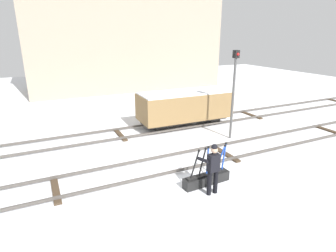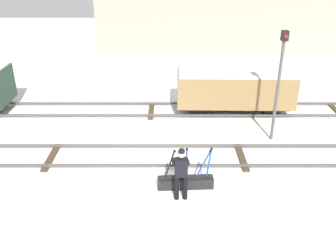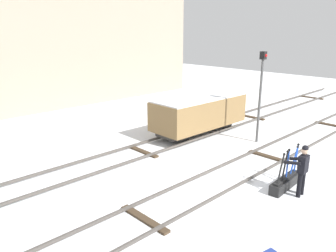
{
  "view_description": "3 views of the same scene",
  "coord_description": "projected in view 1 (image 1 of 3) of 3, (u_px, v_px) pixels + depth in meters",
  "views": [
    {
      "loc": [
        -3.64,
        -9.19,
        5.09
      ],
      "look_at": [
        1.4,
        1.4,
        1.2
      ],
      "focal_mm": 29.81,
      "sensor_mm": 36.0,
      "label": 1
    },
    {
      "loc": [
        0.8,
        -11.97,
        7.08
      ],
      "look_at": [
        0.84,
        0.46,
        1.1
      ],
      "focal_mm": 40.06,
      "sensor_mm": 36.0,
      "label": 2
    },
    {
      "loc": [
        -8.94,
        -6.61,
        5.37
      ],
      "look_at": [
        0.15,
        2.81,
        1.52
      ],
      "focal_mm": 35.57,
      "sensor_mm": 36.0,
      "label": 3
    }
  ],
  "objects": [
    {
      "name": "track_siding_near",
      "position": [
        120.0,
        133.0,
        14.63
      ],
      "size": [
        44.0,
        1.94,
        0.18
      ],
      "color": "#4C4742",
      "rests_on": "ground_plane"
    },
    {
      "name": "signal_post",
      "position": [
        234.0,
        87.0,
        13.47
      ],
      "size": [
        0.24,
        0.32,
        4.36
      ],
      "color": "#4C4C4C",
      "rests_on": "ground_plane"
    },
    {
      "name": "apartment_building",
      "position": [
        124.0,
        35.0,
        26.32
      ],
      "size": [
        17.94,
        6.35,
        9.98
      ],
      "color": "gray",
      "rests_on": "ground_plane"
    },
    {
      "name": "rail_worker",
      "position": [
        213.0,
        166.0,
        9.05
      ],
      "size": [
        0.56,
        0.7,
        1.78
      ],
      "rotation": [
        0.0,
        0.0,
        0.05
      ],
      "color": "black",
      "rests_on": "ground_plane"
    },
    {
      "name": "switch_lever_frame",
      "position": [
        207.0,
        177.0,
        9.86
      ],
      "size": [
        1.82,
        0.45,
        1.45
      ],
      "rotation": [
        0.0,
        0.0,
        0.05
      ],
      "color": "black",
      "rests_on": "ground_plane"
    },
    {
      "name": "ground_plane",
      "position": [
        151.0,
        170.0,
        10.96
      ],
      "size": [
        60.0,
        60.0,
        0.0
      ],
      "primitive_type": "plane",
      "color": "white"
    },
    {
      "name": "freight_car_near_switch",
      "position": [
        185.0,
        106.0,
        15.86
      ],
      "size": [
        5.29,
        2.18,
        1.99
      ],
      "rotation": [
        0.0,
        0.0,
        -0.02
      ],
      "color": "#2D2B28",
      "rests_on": "ground_plane"
    },
    {
      "name": "track_main_line",
      "position": [
        151.0,
        167.0,
        10.93
      ],
      "size": [
        44.0,
        1.94,
        0.18
      ],
      "color": "#4C4742",
      "rests_on": "ground_plane"
    }
  ]
}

